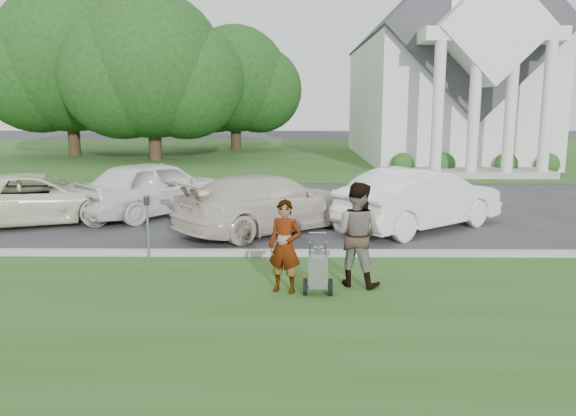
{
  "coord_description": "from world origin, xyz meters",
  "views": [
    {
      "loc": [
        0.2,
        -11.39,
        3.3
      ],
      "look_at": [
        0.1,
        0.0,
        1.19
      ],
      "focal_mm": 35.0,
      "sensor_mm": 36.0,
      "label": 1
    }
  ],
  "objects_px": {
    "tree_left": "(152,73)",
    "car_b": "(156,187)",
    "car_c": "(269,203)",
    "car_a": "(39,199)",
    "car_d": "(421,199)",
    "person_left": "(285,247)",
    "tree_back": "(235,84)",
    "person_right": "(356,235)",
    "church": "(441,59)",
    "striping_cart": "(318,273)",
    "tree_far": "(69,66)",
    "parking_meter_near": "(148,222)"
  },
  "relations": [
    {
      "from": "car_b",
      "to": "person_right",
      "type": "bearing_deg",
      "value": 169.67
    },
    {
      "from": "tree_back",
      "to": "car_a",
      "type": "distance_m",
      "value": 26.46
    },
    {
      "from": "person_right",
      "to": "car_a",
      "type": "distance_m",
      "value": 9.9
    },
    {
      "from": "striping_cart",
      "to": "car_c",
      "type": "height_order",
      "value": "car_c"
    },
    {
      "from": "car_a",
      "to": "church",
      "type": "bearing_deg",
      "value": -60.2
    },
    {
      "from": "car_a",
      "to": "car_b",
      "type": "relative_size",
      "value": 1.03
    },
    {
      "from": "striping_cart",
      "to": "person_right",
      "type": "distance_m",
      "value": 1.05
    },
    {
      "from": "car_a",
      "to": "tree_left",
      "type": "bearing_deg",
      "value": -16.92
    },
    {
      "from": "church",
      "to": "striping_cart",
      "type": "relative_size",
      "value": 23.57
    },
    {
      "from": "car_a",
      "to": "person_left",
      "type": "bearing_deg",
      "value": -150.35
    },
    {
      "from": "tree_far",
      "to": "tree_left",
      "type": "bearing_deg",
      "value": -26.56
    },
    {
      "from": "person_right",
      "to": "tree_back",
      "type": "bearing_deg",
      "value": -55.57
    },
    {
      "from": "church",
      "to": "car_d",
      "type": "distance_m",
      "value": 21.06
    },
    {
      "from": "person_left",
      "to": "car_b",
      "type": "relative_size",
      "value": 0.34
    },
    {
      "from": "tree_back",
      "to": "parking_meter_near",
      "type": "xyz_separation_m",
      "value": [
        1.23,
        -30.18,
        -3.79
      ]
    },
    {
      "from": "person_right",
      "to": "car_d",
      "type": "height_order",
      "value": "person_right"
    },
    {
      "from": "car_a",
      "to": "car_b",
      "type": "xyz_separation_m",
      "value": [
        3.0,
        1.26,
        0.13
      ]
    },
    {
      "from": "person_right",
      "to": "car_b",
      "type": "xyz_separation_m",
      "value": [
        -5.27,
        6.69,
        -0.12
      ]
    },
    {
      "from": "car_c",
      "to": "car_b",
      "type": "bearing_deg",
      "value": 20.1
    },
    {
      "from": "person_left",
      "to": "person_right",
      "type": "relative_size",
      "value": 0.86
    },
    {
      "from": "striping_cart",
      "to": "car_c",
      "type": "relative_size",
      "value": 0.2
    },
    {
      "from": "striping_cart",
      "to": "car_c",
      "type": "bearing_deg",
      "value": 103.43
    },
    {
      "from": "tree_back",
      "to": "person_left",
      "type": "height_order",
      "value": "tree_back"
    },
    {
      "from": "church",
      "to": "tree_left",
      "type": "height_order",
      "value": "church"
    },
    {
      "from": "church",
      "to": "person_right",
      "type": "bearing_deg",
      "value": -107.29
    },
    {
      "from": "tree_far",
      "to": "person_left",
      "type": "relative_size",
      "value": 7.03
    },
    {
      "from": "tree_left",
      "to": "car_b",
      "type": "xyz_separation_m",
      "value": [
        4.1,
        -16.73,
        -4.27
      ]
    },
    {
      "from": "tree_far",
      "to": "car_c",
      "type": "xyz_separation_m",
      "value": [
        13.59,
        -21.85,
        -4.94
      ]
    },
    {
      "from": "car_b",
      "to": "car_d",
      "type": "bearing_deg",
      "value": -152.37
    },
    {
      "from": "car_b",
      "to": "person_left",
      "type": "bearing_deg",
      "value": 160.69
    },
    {
      "from": "car_a",
      "to": "car_d",
      "type": "distance_m",
      "value": 10.54
    },
    {
      "from": "car_c",
      "to": "parking_meter_near",
      "type": "bearing_deg",
      "value": 106.01
    },
    {
      "from": "tree_left",
      "to": "tree_far",
      "type": "xyz_separation_m",
      "value": [
        -6.0,
        3.0,
        0.58
      ]
    },
    {
      "from": "car_b",
      "to": "tree_back",
      "type": "bearing_deg",
      "value": -48.32
    },
    {
      "from": "person_right",
      "to": "church",
      "type": "bearing_deg",
      "value": -82.56
    },
    {
      "from": "tree_back",
      "to": "striping_cart",
      "type": "xyz_separation_m",
      "value": [
        4.65,
        -31.96,
        -4.32
      ]
    },
    {
      "from": "church",
      "to": "tree_left",
      "type": "relative_size",
      "value": 2.27
    },
    {
      "from": "tree_left",
      "to": "tree_back",
      "type": "height_order",
      "value": "tree_left"
    },
    {
      "from": "tree_left",
      "to": "person_left",
      "type": "height_order",
      "value": "tree_left"
    },
    {
      "from": "parking_meter_near",
      "to": "church",
      "type": "bearing_deg",
      "value": 63.19
    },
    {
      "from": "tree_back",
      "to": "parking_meter_near",
      "type": "relative_size",
      "value": 6.47
    },
    {
      "from": "church",
      "to": "parking_meter_near",
      "type": "relative_size",
      "value": 16.23
    },
    {
      "from": "person_left",
      "to": "car_a",
      "type": "distance_m",
      "value": 9.09
    },
    {
      "from": "tree_back",
      "to": "car_b",
      "type": "height_order",
      "value": "tree_back"
    },
    {
      "from": "striping_cart",
      "to": "car_b",
      "type": "height_order",
      "value": "car_b"
    },
    {
      "from": "striping_cart",
      "to": "car_a",
      "type": "xyz_separation_m",
      "value": [
        -7.55,
        5.97,
        0.3
      ]
    },
    {
      "from": "tree_left",
      "to": "striping_cart",
      "type": "bearing_deg",
      "value": -70.14
    },
    {
      "from": "car_a",
      "to": "car_d",
      "type": "bearing_deg",
      "value": -113.66
    },
    {
      "from": "car_c",
      "to": "car_d",
      "type": "relative_size",
      "value": 1.05
    },
    {
      "from": "tree_back",
      "to": "car_a",
      "type": "height_order",
      "value": "tree_back"
    }
  ]
}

